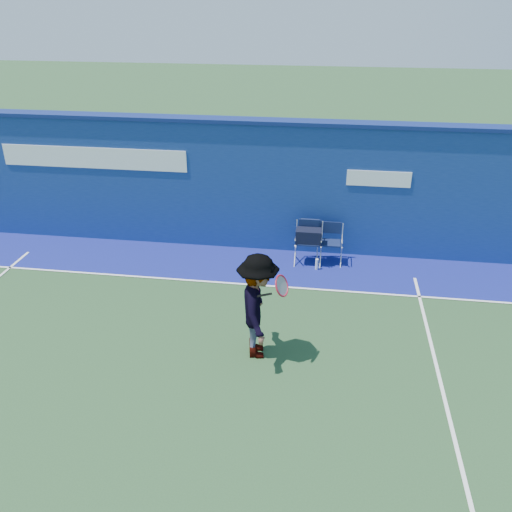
# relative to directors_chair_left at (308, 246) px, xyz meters

# --- Properties ---
(ground) EXTENTS (80.00, 80.00, 0.00)m
(ground) POSITION_rel_directors_chair_left_xyz_m (-2.14, -4.44, -0.42)
(ground) COLOR #254525
(ground) RESTS_ON ground
(stadium_wall) EXTENTS (24.00, 0.50, 3.08)m
(stadium_wall) POSITION_rel_directors_chair_left_xyz_m (-2.15, 0.76, 1.13)
(stadium_wall) COLOR navy
(stadium_wall) RESTS_ON ground
(out_of_bounds_strip) EXTENTS (24.00, 1.80, 0.01)m
(out_of_bounds_strip) POSITION_rel_directors_chair_left_xyz_m (-2.14, -0.34, -0.41)
(out_of_bounds_strip) COLOR navy
(out_of_bounds_strip) RESTS_ON ground
(court_lines) EXTENTS (24.00, 12.00, 0.01)m
(court_lines) POSITION_rel_directors_chair_left_xyz_m (-2.14, -3.84, -0.40)
(court_lines) COLOR white
(court_lines) RESTS_ON out_of_bounds_strip
(directors_chair_left) EXTENTS (0.58, 0.54, 0.98)m
(directors_chair_left) POSITION_rel_directors_chair_left_xyz_m (0.00, 0.00, 0.00)
(directors_chair_left) COLOR silver
(directors_chair_left) RESTS_ON ground
(directors_chair_right) EXTENTS (0.54, 0.49, 0.91)m
(directors_chair_right) POSITION_rel_directors_chair_left_xyz_m (0.48, 0.10, -0.13)
(directors_chair_right) COLOR silver
(directors_chair_right) RESTS_ON ground
(water_bottle) EXTENTS (0.07, 0.07, 0.26)m
(water_bottle) POSITION_rel_directors_chair_left_xyz_m (0.22, -0.32, -0.29)
(water_bottle) COLOR silver
(water_bottle) RESTS_ON ground
(tennis_player) EXTENTS (0.99, 1.31, 1.87)m
(tennis_player) POSITION_rel_directors_chair_left_xyz_m (-0.65, -3.58, 0.52)
(tennis_player) COLOR #EA4738
(tennis_player) RESTS_ON ground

